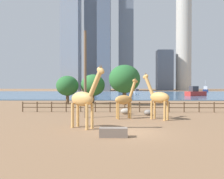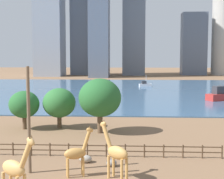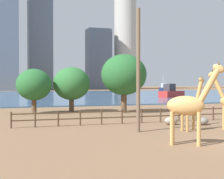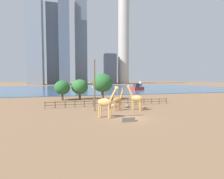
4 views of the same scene
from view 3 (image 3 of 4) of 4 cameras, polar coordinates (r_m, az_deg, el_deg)
The scene contains 15 objects.
ground_plane at distance 97.06m, azimuth -10.00°, elevation -0.97°, with size 400.00×400.00×0.00m, color brown.
harbor_water at distance 94.09m, azimuth -9.74°, elevation -0.98°, with size 180.00×86.00×0.20m, color #3D6084.
giraffe_tall at distance 26.35m, azimuth 13.12°, elevation -2.52°, with size 2.49×1.23×4.15m.
giraffe_young at distance 20.20m, azimuth 12.67°, elevation -2.59°, with size 3.08×2.32×4.82m.
utility_pole at distance 24.97m, azimuth 4.39°, elevation 3.21°, with size 0.28×0.28×8.98m, color brown.
boulder_near_fence at distance 29.75m, azimuth 9.80°, elevation -5.14°, with size 1.19×0.91×0.68m, color gray.
boulder_by_pole at distance 30.15m, azimuth 14.86°, elevation -5.13°, with size 0.95×0.84×0.63m, color gray.
enclosure_fence at distance 31.36m, azimuth 8.09°, elevation -4.05°, with size 26.12×0.14×1.30m.
tree_left_large at distance 41.97m, azimuth -6.75°, elevation 0.97°, with size 4.46×4.46×5.49m.
tree_center_broad at distance 40.40m, azimuth -12.85°, elevation 0.77°, with size 4.06×4.06×5.19m.
tree_right_tall at distance 40.99m, azimuth 1.98°, elevation 2.46°, with size 5.43×5.43×6.99m.
boat_ferry at distance 135.87m, azimuth 8.53°, elevation 0.17°, with size 4.65×7.50×6.36m.
boat_sailboat at distance 80.74m, azimuth 9.81°, elevation -0.51°, with size 7.47×5.58×3.12m.
boat_tug at distance 107.58m, azimuth -6.02°, elevation -0.32°, with size 4.24×2.21×3.63m.
skyline_tower_short at distance 185.82m, azimuth -2.26°, elevation 5.05°, with size 12.59×9.51×32.32m, color slate.
Camera 3 is at (-13.86, -15.99, 3.60)m, focal length 55.00 mm.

